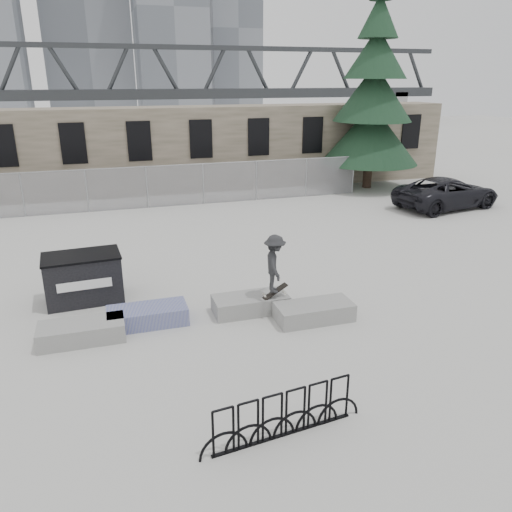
{
  "coord_description": "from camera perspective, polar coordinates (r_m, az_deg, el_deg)",
  "views": [
    {
      "loc": [
        -1.99,
        -11.6,
        5.97
      ],
      "look_at": [
        1.87,
        0.84,
        1.3
      ],
      "focal_mm": 35.0,
      "sensor_mm": 36.0,
      "label": 1
    }
  ],
  "objects": [
    {
      "name": "planter_center_right",
      "position": [
        13.47,
        -0.63,
        -5.4
      ],
      "size": [
        2.0,
        0.9,
        0.46
      ],
      "color": "gray",
      "rests_on": "ground"
    },
    {
      "name": "spruce_tree",
      "position": [
        29.15,
        13.21,
        16.73
      ],
      "size": [
        5.37,
        5.37,
        11.5
      ],
      "color": "#38281E",
      "rests_on": "ground"
    },
    {
      "name": "skateboarder",
      "position": [
        12.97,
        2.15,
        -0.91
      ],
      "size": [
        0.77,
        1.1,
        1.77
      ],
      "rotation": [
        0.0,
        0.0,
        1.36
      ],
      "color": "#262729",
      "rests_on": "ground"
    },
    {
      "name": "truss_bridge",
      "position": [
        67.7,
        -7.39,
        18.02
      ],
      "size": [
        70.0,
        3.0,
        9.8
      ],
      "color": "#2D3033",
      "rests_on": "ground"
    },
    {
      "name": "suv",
      "position": [
        25.91,
        20.99,
        6.78
      ],
      "size": [
        5.66,
        3.31,
        1.48
      ],
      "primitive_type": "imported",
      "rotation": [
        0.0,
        0.0,
        1.74
      ],
      "color": "black",
      "rests_on": "ground"
    },
    {
      "name": "dumpster",
      "position": [
        14.78,
        -19.12,
        -2.35
      ],
      "size": [
        2.16,
        1.4,
        1.37
      ],
      "rotation": [
        0.0,
        0.0,
        0.06
      ],
      "color": "black",
      "rests_on": "ground"
    },
    {
      "name": "planter_far_left",
      "position": [
        12.77,
        -19.29,
        -8.09
      ],
      "size": [
        2.0,
        0.9,
        0.46
      ],
      "color": "gray",
      "rests_on": "ground"
    },
    {
      "name": "chainlink_fence",
      "position": [
        24.69,
        -12.37,
        7.74
      ],
      "size": [
        22.06,
        0.06,
        2.02
      ],
      "color": "gray",
      "rests_on": "ground"
    },
    {
      "name": "planter_center_left",
      "position": [
        13.13,
        -12.3,
        -6.59
      ],
      "size": [
        2.0,
        0.9,
        0.46
      ],
      "color": "#2F388E",
      "rests_on": "ground"
    },
    {
      "name": "planter_offset",
      "position": [
        13.12,
        6.67,
        -6.26
      ],
      "size": [
        2.0,
        0.9,
        0.46
      ],
      "color": "gray",
      "rests_on": "ground"
    },
    {
      "name": "ground",
      "position": [
        13.2,
        -6.75,
        -7.31
      ],
      "size": [
        120.0,
        120.0,
        0.0
      ],
      "primitive_type": "plane",
      "color": "#B7B6B1",
      "rests_on": "ground"
    },
    {
      "name": "stone_wall",
      "position": [
        28.16,
        -13.31,
        11.64
      ],
      "size": [
        36.0,
        2.58,
        4.5
      ],
      "color": "#695F4D",
      "rests_on": "ground"
    },
    {
      "name": "bike_rack",
      "position": [
        9.12,
        3.21,
        -17.68
      ],
      "size": [
        3.12,
        0.42,
        0.9
      ],
      "rotation": [
        0.0,
        0.0,
        0.12
      ],
      "color": "black",
      "rests_on": "ground"
    }
  ]
}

